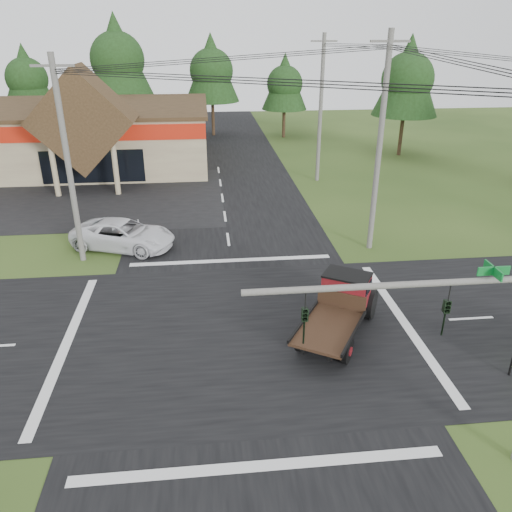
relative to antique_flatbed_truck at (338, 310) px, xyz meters
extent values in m
plane|color=#2A4117|center=(-3.87, 0.56, -1.16)|extent=(120.00, 120.00, 0.00)
cube|color=black|center=(-3.87, 0.56, -1.15)|extent=(12.00, 120.00, 0.02)
cube|color=black|center=(-3.87, 0.56, -1.15)|extent=(120.00, 12.00, 0.02)
cube|color=black|center=(-17.87, 19.56, -1.14)|extent=(28.00, 14.00, 0.02)
cube|color=gray|center=(-19.87, 30.56, 1.34)|extent=(30.00, 15.00, 5.00)
cube|color=#352615|center=(-19.87, 30.56, 3.89)|extent=(30.40, 15.40, 0.30)
cube|color=#A21C0C|center=(-19.87, 23.01, 2.94)|extent=(30.00, 0.12, 1.20)
cube|color=#352615|center=(-13.87, 22.06, 4.14)|extent=(7.78, 4.00, 7.78)
cylinder|color=gray|center=(-16.07, 20.36, 0.84)|extent=(0.40, 0.40, 4.00)
cylinder|color=gray|center=(-11.67, 20.36, 0.84)|extent=(0.40, 0.40, 4.00)
cube|color=black|center=(-13.87, 23.04, 0.34)|extent=(8.00, 0.08, 2.60)
cylinder|color=#595651|center=(-0.37, -6.94, 4.84)|extent=(8.00, 0.16, 0.16)
imported|color=black|center=(0.63, -6.94, 3.84)|extent=(0.16, 0.20, 1.00)
imported|color=black|center=(-2.87, -6.94, 3.84)|extent=(0.16, 0.20, 1.00)
cube|color=#0C6626|center=(1.63, -6.94, 5.09)|extent=(0.80, 0.04, 0.22)
cylinder|color=#595651|center=(-11.87, 8.56, 4.09)|extent=(0.30, 0.30, 10.50)
cube|color=#595651|center=(-11.87, 8.56, 8.74)|extent=(2.00, 0.12, 0.12)
cylinder|color=#595651|center=(4.13, 8.56, 4.59)|extent=(0.30, 0.30, 11.50)
cube|color=#595651|center=(4.13, 8.56, 9.74)|extent=(2.00, 0.12, 0.12)
cylinder|color=#595651|center=(4.13, 22.56, 4.44)|extent=(0.30, 0.30, 11.20)
cube|color=#595651|center=(4.13, 22.56, 9.44)|extent=(2.00, 0.12, 0.12)
cylinder|color=#332316|center=(-23.87, 42.56, 0.59)|extent=(0.36, 0.36, 3.50)
cone|color=black|center=(-23.87, 42.56, 5.64)|extent=(5.60, 5.60, 6.60)
sphere|color=black|center=(-23.87, 42.56, 5.34)|extent=(4.40, 4.40, 4.40)
cylinder|color=#332316|center=(-13.87, 41.56, 1.12)|extent=(0.36, 0.36, 4.55)
cone|color=black|center=(-13.87, 41.56, 7.68)|extent=(7.28, 7.28, 8.58)
sphere|color=black|center=(-13.87, 41.56, 7.29)|extent=(5.72, 5.72, 5.72)
cylinder|color=#332316|center=(-3.87, 42.56, 0.77)|extent=(0.36, 0.36, 3.85)
cone|color=black|center=(-3.87, 42.56, 6.32)|extent=(6.16, 6.16, 7.26)
sphere|color=black|center=(-3.87, 42.56, 5.99)|extent=(4.84, 4.84, 4.84)
cylinder|color=#332316|center=(4.13, 40.56, 0.42)|extent=(0.36, 0.36, 3.15)
cone|color=black|center=(4.13, 40.56, 4.96)|extent=(5.04, 5.04, 5.94)
sphere|color=black|center=(4.13, 40.56, 4.69)|extent=(3.96, 3.96, 3.96)
cylinder|color=#332316|center=(14.13, 30.56, 0.77)|extent=(0.36, 0.36, 3.85)
cone|color=black|center=(14.13, 30.56, 6.32)|extent=(6.16, 6.16, 7.26)
sphere|color=black|center=(14.13, 30.56, 5.99)|extent=(4.84, 4.84, 4.84)
imported|color=white|center=(-9.83, 9.99, -0.35)|extent=(6.37, 4.50, 1.61)
camera|label=1|loc=(-5.07, -16.87, 10.32)|focal=35.00mm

